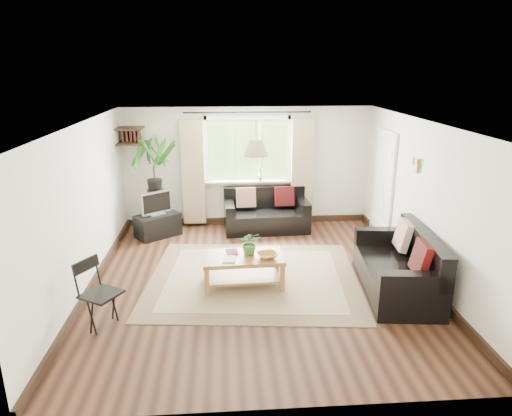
{
  "coord_description": "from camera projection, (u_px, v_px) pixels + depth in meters",
  "views": [
    {
      "loc": [
        -0.49,
        -6.34,
        3.16
      ],
      "look_at": [
        0.0,
        0.4,
        1.05
      ],
      "focal_mm": 32.0,
      "sensor_mm": 36.0,
      "label": 1
    }
  ],
  "objects": [
    {
      "name": "tv",
      "position": [
        156.0,
        203.0,
        8.66
      ],
      "size": [
        0.63,
        0.54,
        0.48
      ],
      "primitive_type": null,
      "rotation": [
        0.0,
        0.0,
        0.63
      ],
      "color": "#A5A5AA",
      "rests_on": "tv_stand"
    },
    {
      "name": "sofa_right",
      "position": [
        397.0,
        264.0,
        6.58
      ],
      "size": [
        1.92,
        1.1,
        0.86
      ],
      "primitive_type": null,
      "rotation": [
        0.0,
        0.0,
        -1.67
      ],
      "color": "black",
      "rests_on": "floor"
    },
    {
      "name": "wall_back",
      "position": [
        248.0,
        167.0,
        9.28
      ],
      "size": [
        5.0,
        0.02,
        2.4
      ],
      "primitive_type": "cube",
      "color": "silver",
      "rests_on": "floor"
    },
    {
      "name": "ceiling",
      "position": [
        258.0,
        124.0,
        6.3
      ],
      "size": [
        5.5,
        5.5,
        0.0
      ],
      "primitive_type": "plane",
      "rotation": [
        3.14,
        0.0,
        0.0
      ],
      "color": "white",
      "rests_on": "floor"
    },
    {
      "name": "coffee_table",
      "position": [
        243.0,
        271.0,
        6.79
      ],
      "size": [
        1.21,
        0.69,
        0.49
      ],
      "primitive_type": null,
      "rotation": [
        0.0,
        0.0,
        0.04
      ],
      "color": "brown",
      "rests_on": "floor"
    },
    {
      "name": "book_b",
      "position": [
        227.0,
        252.0,
        6.81
      ],
      "size": [
        0.19,
        0.24,
        0.02
      ],
      "primitive_type": "imported",
      "rotation": [
        0.0,
        0.0,
        0.12
      ],
      "color": "#572823",
      "rests_on": "coffee_table"
    },
    {
      "name": "wall_left",
      "position": [
        83.0,
        210.0,
        6.49
      ],
      "size": [
        0.02,
        5.5,
        2.4
      ],
      "primitive_type": "cube",
      "color": "silver",
      "rests_on": "floor"
    },
    {
      "name": "rug",
      "position": [
        253.0,
        278.0,
        7.09
      ],
      "size": [
        3.45,
        3.04,
        0.02
      ],
      "primitive_type": "cube",
      "rotation": [
        0.0,
        0.0,
        -0.1
      ],
      "color": "beige",
      "rests_on": "floor"
    },
    {
      "name": "corner_shelf",
      "position": [
        130.0,
        136.0,
        8.68
      ],
      "size": [
        0.5,
        0.5,
        0.34
      ],
      "primitive_type": null,
      "color": "black",
      "rests_on": "wall_back"
    },
    {
      "name": "door",
      "position": [
        383.0,
        187.0,
        8.51
      ],
      "size": [
        0.06,
        0.96,
        2.06
      ],
      "primitive_type": "cube",
      "color": "silver",
      "rests_on": "wall_right"
    },
    {
      "name": "sofa_back",
      "position": [
        266.0,
        211.0,
        9.09
      ],
      "size": [
        1.69,
        0.9,
        0.78
      ],
      "primitive_type": null,
      "rotation": [
        0.0,
        0.0,
        0.05
      ],
      "color": "black",
      "rests_on": "floor"
    },
    {
      "name": "pendant_lamp",
      "position": [
        256.0,
        144.0,
        6.79
      ],
      "size": [
        0.36,
        0.36,
        0.54
      ],
      "primitive_type": null,
      "color": "beige",
      "rests_on": "ceiling"
    },
    {
      "name": "tv_stand",
      "position": [
        158.0,
        225.0,
        8.8
      ],
      "size": [
        0.93,
        0.85,
        0.44
      ],
      "primitive_type": "cube",
      "rotation": [
        0.0,
        0.0,
        0.63
      ],
      "color": "black",
      "rests_on": "floor"
    },
    {
      "name": "book_a",
      "position": [
        223.0,
        259.0,
        6.58
      ],
      "size": [
        0.2,
        0.26,
        0.02
      ],
      "primitive_type": "imported",
      "rotation": [
        0.0,
        0.0,
        -0.08
      ],
      "color": "white",
      "rests_on": "coffee_table"
    },
    {
      "name": "wall_front",
      "position": [
        282.0,
        297.0,
        4.04
      ],
      "size": [
        5.0,
        0.02,
        2.4
      ],
      "primitive_type": "cube",
      "color": "silver",
      "rests_on": "floor"
    },
    {
      "name": "table_plant",
      "position": [
        250.0,
        243.0,
        6.73
      ],
      "size": [
        0.34,
        0.3,
        0.36
      ],
      "primitive_type": "imported",
      "rotation": [
        0.0,
        0.0,
        -0.05
      ],
      "color": "#386A2A",
      "rests_on": "coffee_table"
    },
    {
      "name": "folding_chair",
      "position": [
        101.0,
        295.0,
        5.65
      ],
      "size": [
        0.63,
        0.63,
        0.88
      ],
      "primitive_type": null,
      "rotation": [
        0.0,
        0.0,
        1.03
      ],
      "color": "black",
      "rests_on": "floor"
    },
    {
      "name": "bowl",
      "position": [
        267.0,
        255.0,
        6.64
      ],
      "size": [
        0.37,
        0.37,
        0.07
      ],
      "primitive_type": "imported",
      "rotation": [
        0.0,
        0.0,
        0.29
      ],
      "color": "#A47638",
      "rests_on": "coffee_table"
    },
    {
      "name": "window",
      "position": [
        248.0,
        150.0,
        9.13
      ],
      "size": [
        2.5,
        0.16,
        2.16
      ],
      "primitive_type": null,
      "color": "white",
      "rests_on": "wall_back"
    },
    {
      "name": "wall_sconce",
      "position": [
        415.0,
        163.0,
        6.95
      ],
      "size": [
        0.12,
        0.12,
        0.28
      ],
      "primitive_type": null,
      "color": "beige",
      "rests_on": "wall_right"
    },
    {
      "name": "wall_right",
      "position": [
        424.0,
        203.0,
        6.83
      ],
      "size": [
        0.02,
        5.5,
        2.4
      ],
      "primitive_type": "cube",
      "color": "silver",
      "rests_on": "floor"
    },
    {
      "name": "sill_plant",
      "position": [
        260.0,
        174.0,
        9.22
      ],
      "size": [
        0.14,
        0.1,
        0.27
      ],
      "primitive_type": "imported",
      "color": "#2D6023",
      "rests_on": "window"
    },
    {
      "name": "floor",
      "position": [
        258.0,
        281.0,
        7.02
      ],
      "size": [
        5.5,
        5.5,
        0.0
      ],
      "primitive_type": "plane",
      "color": "black",
      "rests_on": "ground"
    },
    {
      "name": "palm_stand",
      "position": [
        155.0,
        186.0,
        8.82
      ],
      "size": [
        0.75,
        0.75,
        1.88
      ],
      "primitive_type": null,
      "rotation": [
        0.0,
        0.0,
        -0.02
      ],
      "color": "black",
      "rests_on": "floor"
    }
  ]
}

